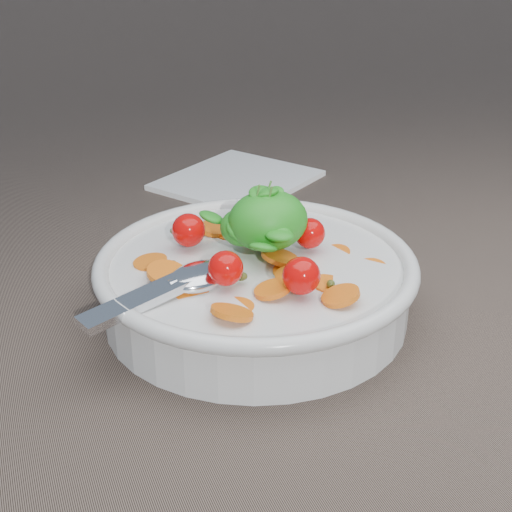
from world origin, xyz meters
name	(u,v)px	position (x,y,z in m)	size (l,w,h in m)	color
ground	(253,296)	(0.00, 0.00, 0.00)	(6.00, 6.00, 0.00)	brown
bowl	(256,281)	(-0.01, -0.03, 0.03)	(0.27, 0.25, 0.11)	silver
napkin	(237,180)	(0.08, 0.26, 0.00)	(0.17, 0.15, 0.01)	white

